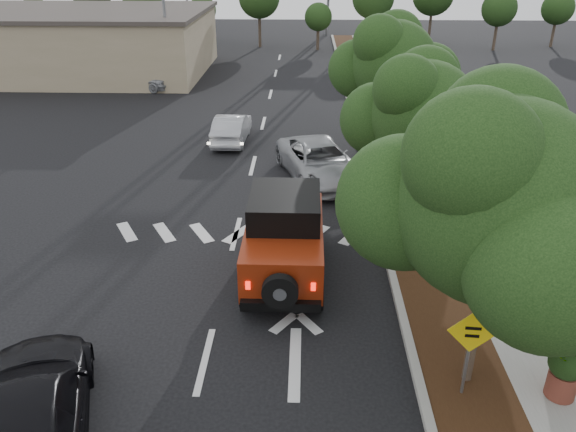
{
  "coord_description": "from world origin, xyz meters",
  "views": [
    {
      "loc": [
        2.16,
        -9.66,
        8.35
      ],
      "look_at": [
        1.75,
        3.0,
        2.12
      ],
      "focal_mm": 35.0,
      "sensor_mm": 36.0,
      "label": 1
    }
  ],
  "objects_px": {
    "speed_hump_sign": "(471,342)",
    "black_suv_oncoming": "(29,415)",
    "red_jeep": "(285,235)",
    "silver_suv_ahead": "(320,161)"
  },
  "relations": [
    {
      "from": "speed_hump_sign",
      "to": "red_jeep",
      "type": "bearing_deg",
      "value": 133.45
    },
    {
      "from": "silver_suv_ahead",
      "to": "black_suv_oncoming",
      "type": "bearing_deg",
      "value": -130.24
    },
    {
      "from": "speed_hump_sign",
      "to": "silver_suv_ahead",
      "type": "bearing_deg",
      "value": 107.52
    },
    {
      "from": "speed_hump_sign",
      "to": "black_suv_oncoming",
      "type": "bearing_deg",
      "value": -165.21
    },
    {
      "from": "silver_suv_ahead",
      "to": "speed_hump_sign",
      "type": "height_order",
      "value": "speed_hump_sign"
    },
    {
      "from": "silver_suv_ahead",
      "to": "speed_hump_sign",
      "type": "relative_size",
      "value": 2.53
    },
    {
      "from": "black_suv_oncoming",
      "to": "silver_suv_ahead",
      "type": "bearing_deg",
      "value": -130.5
    },
    {
      "from": "red_jeep",
      "to": "black_suv_oncoming",
      "type": "bearing_deg",
      "value": -125.06
    },
    {
      "from": "black_suv_oncoming",
      "to": "speed_hump_sign",
      "type": "distance_m",
      "value": 8.27
    },
    {
      "from": "red_jeep",
      "to": "silver_suv_ahead",
      "type": "xyz_separation_m",
      "value": [
        1.08,
        6.96,
        -0.48
      ]
    }
  ]
}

